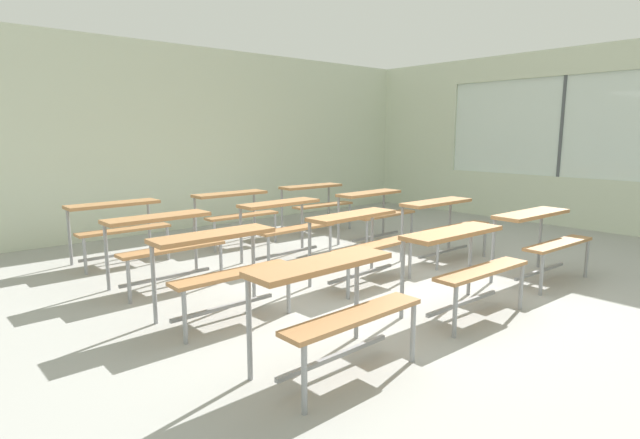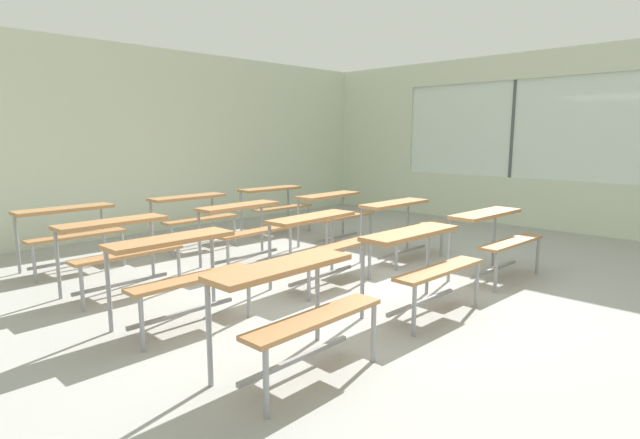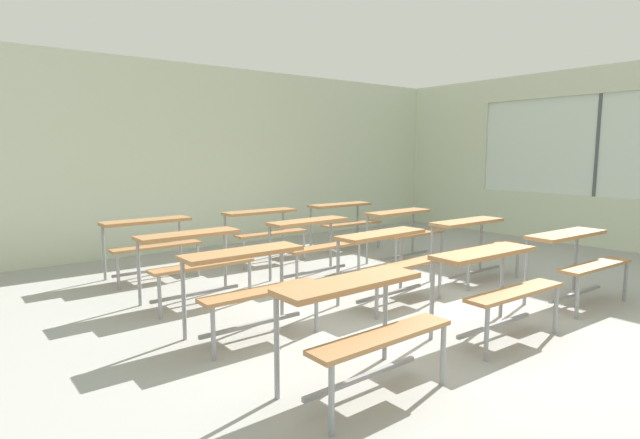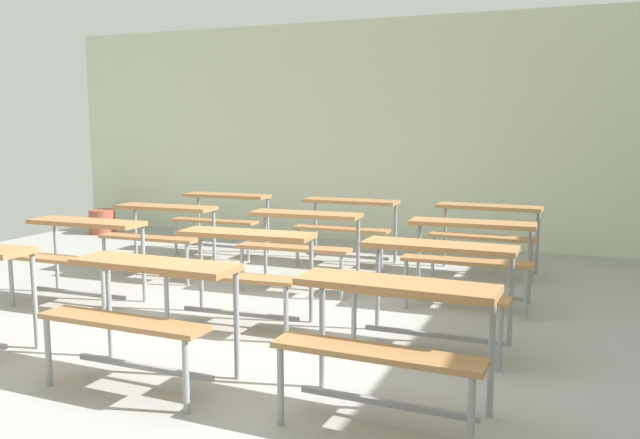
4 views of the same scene
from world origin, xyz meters
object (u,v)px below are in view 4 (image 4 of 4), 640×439
Objects in this scene: desk_bench_r2c1 at (302,232)px; desk_bench_r1c0 at (79,241)px; desk_bench_r0c1 at (144,293)px; desk_bench_r3c1 at (348,216)px; desk_bench_r2c0 at (160,223)px; desk_bench_r0c2 at (389,318)px; desk_bench_r3c2 at (487,223)px; desk_bench_r1c2 at (435,271)px; desk_bench_r3c0 at (223,209)px; trash_bin at (102,222)px; desk_bench_r1c1 at (241,256)px; desk_bench_r2c2 at (470,243)px.

desk_bench_r1c0 is at bearing -145.08° from desk_bench_r2c1.
desk_bench_r2c1 is (1.63, 1.23, 0.00)m from desk_bench_r1c0.
desk_bench_r3c1 is (-0.00, 3.80, 0.00)m from desk_bench_r0c1.
desk_bench_r2c0 is at bearing 125.00° from desk_bench_r0c1.
desk_bench_r0c2 is 3.79m from desk_bench_r3c2.
desk_bench_r3c1 is 0.98× the size of desk_bench_r3c2.
desk_bench_r0c2 is 1.02× the size of desk_bench_r3c1.
desk_bench_r0c1 is 1.99m from desk_bench_r1c2.
desk_bench_r0c2 and desk_bench_r2c1 have the same top height.
desk_bench_r3c0 is 1.66m from desk_bench_r3c1.
desk_bench_r1c0 is 1.00× the size of desk_bench_r3c1.
desk_bench_r2c1 reaches higher than trash_bin.
desk_bench_r1c0 is at bearing 160.58° from desk_bench_r0c2.
desk_bench_r0c2 and desk_bench_r3c1 have the same top height.
desk_bench_r2c0 is 1.00× the size of desk_bench_r3c0.
desk_bench_r1c1 reaches higher than trash_bin.
desk_bench_r0c1 is 1.01× the size of desk_bench_r3c0.
desk_bench_r0c2 is 1.98m from desk_bench_r1c1.
desk_bench_r2c2 is (0.04, 2.48, 0.00)m from desk_bench_r0c2.
desk_bench_r1c1 is at bearing -178.17° from desk_bench_r1c2.
desk_bench_r2c1 is at bearing 177.31° from desk_bench_r2c2.
desk_bench_r1c1 is 1.00× the size of desk_bench_r2c1.
trash_bin is (-2.47, 0.71, -0.39)m from desk_bench_r3c0.
desk_bench_r0c1 is 6.15m from trash_bin.
desk_bench_r0c1 is 1.00× the size of desk_bench_r2c0.
desk_bench_r1c1 is (-1.55, 1.22, 0.00)m from desk_bench_r0c2.
desk_bench_r3c1 is 4.21m from trash_bin.
trash_bin is (-5.66, 3.27, -0.39)m from desk_bench_r1c2.
desk_bench_r2c1 is at bearing 142.09° from desk_bench_r1c2.
desk_bench_r0c1 is at bearing -38.41° from desk_bench_r1c0.
desk_bench_r0c2 is at bearing -67.33° from desk_bench_r3c1.
desk_bench_r1c0 is 4.09m from trash_bin.
trash_bin is at bearing 158.72° from desk_bench_r2c2.
desk_bench_r3c1 is 1.56m from desk_bench_r3c2.
desk_bench_r2c0 is 3.23m from trash_bin.
desk_bench_r1c0 is 3.20m from desk_bench_r1c2.
desk_bench_r3c2 is 5.74m from trash_bin.
desk_bench_r2c1 is 2.05m from desk_bench_r3c2.
desk_bench_r3c2 is at bearing 90.29° from desk_bench_r1c2.
desk_bench_r2c0 is at bearing -39.40° from trash_bin.
desk_bench_r0c2 is 1.25m from desk_bench_r1c2.
desk_bench_r3c1 is (-1.53, 2.52, 0.00)m from desk_bench_r1c2.
desk_bench_r3c1 is at bearing 122.20° from desk_bench_r1c2.
desk_bench_r0c1 is 1.54m from desk_bench_r0c2.
desk_bench_r3c1 reaches higher than trash_bin.
desk_bench_r1c1 is 1.02× the size of desk_bench_r3c0.
desk_bench_r0c1 is 1.00× the size of desk_bench_r3c2.
desk_bench_r1c2 is 6.54m from trash_bin.
desk_bench_r3c2 is (-0.03, 1.31, 0.00)m from desk_bench_r2c2.
desk_bench_r3c2 is (1.56, 3.82, 0.00)m from desk_bench_r0c1.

